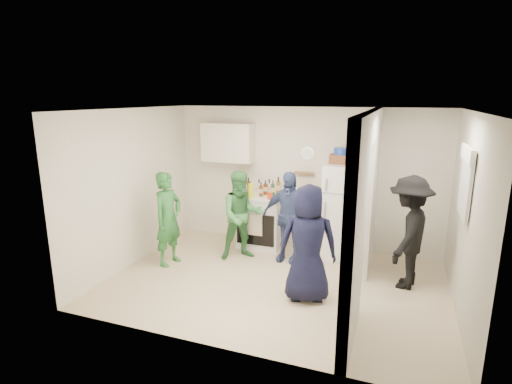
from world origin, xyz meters
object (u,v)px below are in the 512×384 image
at_px(person_denim, 288,217).
at_px(person_nook, 408,232).
at_px(stove, 261,221).
at_px(person_green_center, 242,215).
at_px(person_green_left, 168,219).
at_px(fridge, 344,212).
at_px(blue_bowl, 341,151).
at_px(wicker_basket, 341,159).
at_px(yellow_cup_stack_top, 360,158).
at_px(person_navy, 308,244).

bearing_deg(person_denim, person_nook, -5.51).
xyz_separation_m(person_denim, person_nook, (1.84, -0.31, 0.06)).
height_order(stove, person_green_center, person_green_center).
relative_size(person_green_left, person_green_center, 1.02).
bearing_deg(fridge, stove, 178.83).
bearing_deg(blue_bowl, person_green_left, -152.57).
distance_m(person_green_center, person_nook, 2.60).
height_order(stove, person_denim, person_denim).
relative_size(fridge, person_denim, 1.06).
height_order(blue_bowl, person_green_left, blue_bowl).
bearing_deg(person_green_left, wicker_basket, -53.18).
xyz_separation_m(fridge, person_nook, (1.01, -0.77, 0.01)).
xyz_separation_m(fridge, yellow_cup_stack_top, (0.22, -0.10, 0.93)).
bearing_deg(person_nook, fridge, -114.31).
distance_m(fridge, person_nook, 1.27).
bearing_deg(fridge, person_green_left, -154.36).
bearing_deg(stove, blue_bowl, 0.84).
bearing_deg(person_green_left, person_green_center, -48.85).
distance_m(person_green_center, person_navy, 1.70).
bearing_deg(person_green_left, person_denim, -56.60).
height_order(person_navy, person_nook, person_nook).
height_order(stove, yellow_cup_stack_top, yellow_cup_stack_top).
bearing_deg(person_nook, blue_bowl, -113.43).
bearing_deg(person_green_left, yellow_cup_stack_top, -58.46).
bearing_deg(fridge, wicker_basket, 153.43).
xyz_separation_m(fridge, person_green_left, (-2.61, -1.25, -0.04)).
xyz_separation_m(yellow_cup_stack_top, person_green_center, (-1.81, -0.52, -0.98)).
xyz_separation_m(person_green_left, person_nook, (3.61, 0.48, 0.05)).
xyz_separation_m(person_green_left, person_green_center, (1.02, 0.63, -0.02)).
bearing_deg(person_green_left, person_nook, -73.10).
bearing_deg(person_navy, stove, -69.47).
bearing_deg(person_nook, person_navy, -41.89).
xyz_separation_m(person_green_center, person_navy, (1.35, -1.02, 0.05)).
height_order(stove, person_nook, person_nook).
bearing_deg(person_navy, person_denim, -79.01).
height_order(person_denim, person_navy, person_navy).
bearing_deg(yellow_cup_stack_top, person_denim, -161.08).
bearing_deg(person_green_left, fridge, -54.97).
relative_size(wicker_basket, yellow_cup_stack_top, 1.40).
distance_m(stove, person_green_left, 1.74).
height_order(fridge, person_denim, fridge).
bearing_deg(yellow_cup_stack_top, person_green_center, -163.94).
bearing_deg(person_denim, yellow_cup_stack_top, 23.08).
xyz_separation_m(stove, person_navy, (1.23, -1.67, 0.32)).
bearing_deg(person_nook, person_green_left, -69.27).
height_order(stove, person_green_left, person_green_left).
bearing_deg(person_denim, blue_bowl, 39.05).
xyz_separation_m(stove, fridge, (1.47, -0.03, 0.33)).
relative_size(yellow_cup_stack_top, person_green_left, 0.16).
relative_size(yellow_cup_stack_top, person_navy, 0.16).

